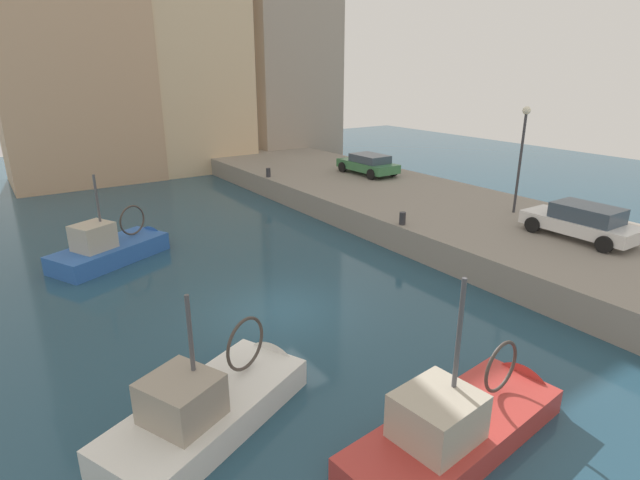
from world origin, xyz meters
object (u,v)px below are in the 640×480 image
fishing_boat_red (465,431)px  mooring_bollard_mid (268,173)px  parked_car_white (582,221)px  fishing_boat_blue (118,255)px  quay_streetlamp (523,142)px  fishing_boat_white (220,411)px  mooring_bollard_south (402,218)px  parked_car_green (368,164)px

fishing_boat_red → mooring_bollard_mid: fishing_boat_red is taller
parked_car_white → mooring_bollard_mid: bearing=104.7°
fishing_boat_red → fishing_boat_blue: (-3.55, 15.60, -0.01)m
quay_streetlamp → fishing_boat_white: bearing=-165.3°
fishing_boat_red → mooring_bollard_mid: bearing=72.0°
quay_streetlamp → fishing_boat_red: bearing=-147.5°
fishing_boat_red → fishing_boat_white: bearing=138.5°
parked_car_white → fishing_boat_blue: bearing=143.1°
fishing_boat_white → mooring_bollard_south: fishing_boat_white is taller
parked_car_white → parked_car_green: bearing=85.8°
fishing_boat_white → quay_streetlamp: bearing=14.7°
fishing_boat_blue → mooring_bollard_mid: fishing_boat_blue is taller
fishing_boat_red → parked_car_green: fishing_boat_red is taller
parked_car_white → mooring_bollard_mid: (-4.56, 17.35, -0.43)m
mooring_bollard_south → fishing_boat_red: bearing=-126.2°
parked_car_green → parked_car_white: (-1.07, -14.54, 0.04)m
mooring_bollard_south → parked_car_green: bearing=58.5°
parked_car_green → mooring_bollard_mid: bearing=153.5°
parked_car_white → fishing_boat_red: bearing=-159.9°
fishing_boat_red → mooring_bollard_mid: size_ratio=11.82×
fishing_boat_blue → mooring_bollard_south: size_ratio=10.45×
fishing_boat_red → fishing_boat_blue: bearing=102.8°
fishing_boat_blue → quay_streetlamp: bearing=-24.9°
fishing_boat_red → mooring_bollard_south: size_ratio=11.82×
fishing_boat_blue → fishing_boat_red: bearing=-77.2°
fishing_boat_blue → parked_car_white: size_ratio=1.33×
fishing_boat_red → quay_streetlamp: 15.61m
fishing_boat_red → parked_car_white: fishing_boat_red is taller
fishing_boat_red → parked_car_white: (11.57, 4.24, 1.74)m
mooring_bollard_mid → fishing_boat_blue: bearing=-150.4°
fishing_boat_white → quay_streetlamp: 17.89m
fishing_boat_blue → quay_streetlamp: quay_streetlamp is taller
mooring_bollard_south → fishing_boat_white: bearing=-152.0°
quay_streetlamp → mooring_bollard_mid: bearing=112.7°
parked_car_white → quay_streetlamp: 4.73m
mooring_bollard_south → parked_car_white: bearing=-49.6°
fishing_boat_blue → parked_car_white: fishing_boat_blue is taller
parked_car_green → quay_streetlamp: (0.02, -10.72, 2.59)m
fishing_boat_blue → parked_car_green: size_ratio=1.37×
parked_car_white → quay_streetlamp: quay_streetlamp is taller
parked_car_green → quay_streetlamp: size_ratio=0.87×
mooring_bollard_mid → quay_streetlamp: 14.95m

